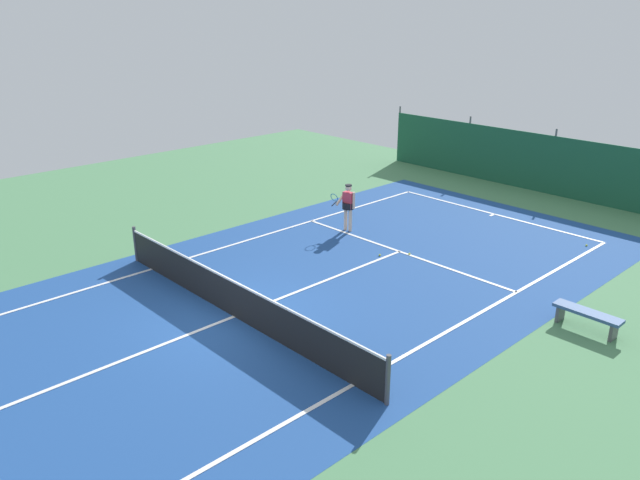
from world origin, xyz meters
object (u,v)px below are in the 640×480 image
object	(u,v)px
tennis_ball_midcourt	(587,245)
parked_car	(590,168)
tennis_player	(348,204)
tennis_net	(234,298)
tennis_ball_near_player	(380,255)
tennis_ball_by_sideline	(409,254)
courtside_bench	(587,316)

from	to	relation	value
tennis_ball_midcourt	parked_car	world-z (taller)	parked_car
tennis_player	parked_car	distance (m)	11.87
tennis_net	tennis_player	bearing A→B (deg)	110.86
tennis_player	tennis_ball_midcourt	size ratio (longest dim) A/B	24.85
tennis_ball_near_player	tennis_player	bearing A→B (deg)	157.87
tennis_player	tennis_net	bearing A→B (deg)	103.43
tennis_ball_midcourt	tennis_ball_by_sideline	size ratio (longest dim) A/B	1.00
tennis_ball_midcourt	tennis_ball_by_sideline	distance (m)	5.88
tennis_ball_by_sideline	parked_car	xyz separation A→B (m)	(0.33, 11.61, 0.81)
tennis_ball_near_player	tennis_ball_by_sideline	world-z (taller)	same
tennis_ball_near_player	tennis_ball_midcourt	bearing A→B (deg)	53.74
tennis_ball_near_player	courtside_bench	size ratio (longest dim) A/B	0.04
tennis_net	tennis_ball_near_player	bearing A→B (deg)	91.95
tennis_ball_by_sideline	courtside_bench	bearing A→B (deg)	-6.67
tennis_player	tennis_ball_by_sideline	bearing A→B (deg)	168.70
tennis_net	tennis_ball_midcourt	distance (m)	11.83
tennis_ball_by_sideline	parked_car	world-z (taller)	parked_car
tennis_net	courtside_bench	world-z (taller)	tennis_net
tennis_player	tennis_ball_midcourt	bearing A→B (deg)	-151.85
parked_car	courtside_bench	bearing A→B (deg)	113.41
tennis_ball_midcourt	tennis_player	bearing A→B (deg)	-144.43
tennis_player	tennis_ball_near_player	distance (m)	2.68
courtside_bench	parked_car	bearing A→B (deg)	114.47
tennis_net	tennis_ball_near_player	distance (m)	5.70
parked_car	tennis_ball_by_sideline	bearing A→B (deg)	87.30
tennis_net	parked_car	bearing A→B (deg)	87.75
tennis_net	courtside_bench	bearing A→B (deg)	42.26
tennis_ball_near_player	parked_car	distance (m)	12.42
tennis_player	tennis_ball_by_sideline	size ratio (longest dim) A/B	24.85
tennis_ball_near_player	parked_car	xyz separation A→B (m)	(0.90, 12.36, 0.81)
tennis_ball_midcourt	parked_car	bearing A→B (deg)	114.52
tennis_ball_by_sideline	tennis_ball_near_player	bearing A→B (deg)	-127.16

